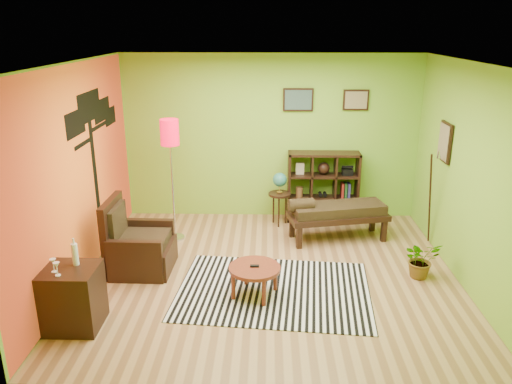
{
  "coord_description": "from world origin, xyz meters",
  "views": [
    {
      "loc": [
        -0.04,
        -6.08,
        3.23
      ],
      "look_at": [
        -0.2,
        0.39,
        1.05
      ],
      "focal_mm": 35.0,
      "sensor_mm": 36.0,
      "label": 1
    }
  ],
  "objects_px": {
    "globe_table": "(280,186)",
    "potted_plant": "(421,263)",
    "coffee_table": "(255,271)",
    "floor_lamp": "(170,143)",
    "bench": "(336,212)",
    "cube_shelf": "(324,187)",
    "armchair": "(137,249)",
    "side_cabinet": "(72,297)"
  },
  "relations": [
    {
      "from": "floor_lamp",
      "to": "bench",
      "type": "distance_m",
      "value": 2.75
    },
    {
      "from": "coffee_table",
      "to": "side_cabinet",
      "type": "relative_size",
      "value": 0.62
    },
    {
      "from": "armchair",
      "to": "bench",
      "type": "bearing_deg",
      "value": 20.82
    },
    {
      "from": "bench",
      "to": "coffee_table",
      "type": "bearing_deg",
      "value": -124.7
    },
    {
      "from": "coffee_table",
      "to": "armchair",
      "type": "bearing_deg",
      "value": 157.79
    },
    {
      "from": "floor_lamp",
      "to": "potted_plant",
      "type": "distance_m",
      "value": 3.94
    },
    {
      "from": "cube_shelf",
      "to": "armchair",
      "type": "bearing_deg",
      "value": -145.13
    },
    {
      "from": "bench",
      "to": "floor_lamp",
      "type": "bearing_deg",
      "value": -179.11
    },
    {
      "from": "globe_table",
      "to": "bench",
      "type": "xyz_separation_m",
      "value": [
        0.86,
        -0.6,
        -0.23
      ]
    },
    {
      "from": "coffee_table",
      "to": "bench",
      "type": "distance_m",
      "value": 2.13
    },
    {
      "from": "coffee_table",
      "to": "floor_lamp",
      "type": "bearing_deg",
      "value": 127.35
    },
    {
      "from": "bench",
      "to": "potted_plant",
      "type": "relative_size",
      "value": 3.14
    },
    {
      "from": "coffee_table",
      "to": "bench",
      "type": "xyz_separation_m",
      "value": [
        1.21,
        1.75,
        0.12
      ]
    },
    {
      "from": "side_cabinet",
      "to": "bench",
      "type": "distance_m",
      "value": 4.06
    },
    {
      "from": "globe_table",
      "to": "bench",
      "type": "height_order",
      "value": "globe_table"
    },
    {
      "from": "armchair",
      "to": "potted_plant",
      "type": "relative_size",
      "value": 1.96
    },
    {
      "from": "armchair",
      "to": "floor_lamp",
      "type": "distance_m",
      "value": 1.65
    },
    {
      "from": "armchair",
      "to": "coffee_table",
      "type": "bearing_deg",
      "value": -22.21
    },
    {
      "from": "floor_lamp",
      "to": "globe_table",
      "type": "relative_size",
      "value": 2.1
    },
    {
      "from": "side_cabinet",
      "to": "globe_table",
      "type": "bearing_deg",
      "value": 52.52
    },
    {
      "from": "coffee_table",
      "to": "side_cabinet",
      "type": "bearing_deg",
      "value": -160.22
    },
    {
      "from": "armchair",
      "to": "floor_lamp",
      "type": "relative_size",
      "value": 0.53
    },
    {
      "from": "armchair",
      "to": "side_cabinet",
      "type": "bearing_deg",
      "value": -104.79
    },
    {
      "from": "armchair",
      "to": "potted_plant",
      "type": "height_order",
      "value": "armchair"
    },
    {
      "from": "globe_table",
      "to": "floor_lamp",
      "type": "bearing_deg",
      "value": -158.94
    },
    {
      "from": "bench",
      "to": "potted_plant",
      "type": "height_order",
      "value": "bench"
    },
    {
      "from": "side_cabinet",
      "to": "globe_table",
      "type": "height_order",
      "value": "side_cabinet"
    },
    {
      "from": "cube_shelf",
      "to": "side_cabinet",
      "type": "bearing_deg",
      "value": -133.31
    },
    {
      "from": "side_cabinet",
      "to": "cube_shelf",
      "type": "bearing_deg",
      "value": 46.69
    },
    {
      "from": "floor_lamp",
      "to": "armchair",
      "type": "bearing_deg",
      "value": -107.52
    },
    {
      "from": "side_cabinet",
      "to": "globe_table",
      "type": "distance_m",
      "value": 3.89
    },
    {
      "from": "globe_table",
      "to": "potted_plant",
      "type": "relative_size",
      "value": 1.76
    },
    {
      "from": "coffee_table",
      "to": "armchair",
      "type": "relative_size",
      "value": 0.63
    },
    {
      "from": "armchair",
      "to": "side_cabinet",
      "type": "xyz_separation_m",
      "value": [
        -0.37,
        -1.39,
        0.05
      ]
    },
    {
      "from": "cube_shelf",
      "to": "bench",
      "type": "relative_size",
      "value": 0.74
    },
    {
      "from": "side_cabinet",
      "to": "cube_shelf",
      "type": "relative_size",
      "value": 0.86
    },
    {
      "from": "globe_table",
      "to": "potted_plant",
      "type": "height_order",
      "value": "globe_table"
    },
    {
      "from": "cube_shelf",
      "to": "bench",
      "type": "xyz_separation_m",
      "value": [
        0.1,
        -0.83,
        -0.14
      ]
    },
    {
      "from": "coffee_table",
      "to": "potted_plant",
      "type": "relative_size",
      "value": 1.24
    },
    {
      "from": "globe_table",
      "to": "cube_shelf",
      "type": "bearing_deg",
      "value": 16.9
    },
    {
      "from": "bench",
      "to": "potted_plant",
      "type": "bearing_deg",
      "value": -50.66
    },
    {
      "from": "armchair",
      "to": "cube_shelf",
      "type": "bearing_deg",
      "value": 34.87
    }
  ]
}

